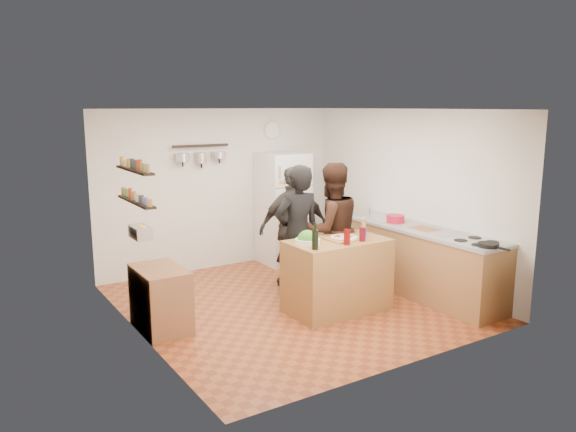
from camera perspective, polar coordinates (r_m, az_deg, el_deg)
room_shell at (r=7.43m, az=-1.19°, el=1.12°), size 4.20×4.20×4.20m
prep_island at (r=7.09m, az=5.02°, el=-6.04°), size 1.25×0.72×0.91m
pizza_board at (r=6.99m, az=5.71°, el=-2.33°), size 0.42×0.34×0.02m
pizza at (r=6.99m, az=5.71°, el=-2.18°), size 0.34×0.34×0.02m
salad_bowl at (r=6.76m, az=2.00°, el=-2.58°), size 0.30×0.30×0.06m
wine_bottle at (r=6.48m, az=2.77°, el=-2.42°), size 0.08×0.08×0.23m
wine_glass_near at (r=6.73m, az=6.01°, el=-2.14°), size 0.08×0.08×0.19m
wine_glass_far at (r=6.93m, az=7.55°, el=-1.84°), size 0.07×0.07×0.18m
pepper_mill at (r=7.26m, az=7.68°, el=-1.20°), size 0.06×0.06×0.19m
salt_canister at (r=7.04m, az=7.63°, el=-1.82°), size 0.08×0.08×0.13m
person_left at (r=7.25m, az=0.96°, el=-1.90°), size 0.68×0.46×1.81m
person_center at (r=7.52m, az=4.37°, el=-1.46°), size 0.97×0.80×1.81m
person_back at (r=7.87m, az=0.61°, el=-1.20°), size 1.08×0.63×1.72m
counter_run at (r=7.92m, az=13.05°, el=-4.46°), size 0.63×2.63×0.90m
stove_top at (r=7.20m, az=18.58°, el=-2.55°), size 0.60×0.62×0.02m
skillet at (r=6.97m, az=19.68°, el=-2.79°), size 0.24×0.24×0.05m
sink at (r=8.42m, az=9.08°, el=-0.15°), size 0.50×0.80×0.03m
cutting_board at (r=7.76m, az=13.66°, el=-1.33°), size 0.30×0.40×0.02m
red_bowl at (r=8.06m, az=10.85°, el=-0.29°), size 0.26×0.26×0.11m
fridge at (r=9.12m, az=-0.52°, el=0.77°), size 0.70×0.68×1.80m
wall_clock at (r=9.26m, az=-1.62°, el=8.72°), size 0.30×0.03×0.30m
spice_shelf_lower at (r=6.43m, az=-15.18°, el=1.42°), size 0.12×1.00×0.02m
spice_shelf_upper at (r=6.38m, az=-15.33°, el=4.52°), size 0.12×1.00×0.02m
produce_basket at (r=6.51m, az=-14.77°, el=-1.59°), size 0.18×0.35×0.14m
side_table at (r=6.67m, az=-12.82°, el=-8.21°), size 0.50×0.80×0.73m
pot_rack at (r=8.61m, az=-8.85°, el=7.07°), size 0.90×0.04×0.04m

